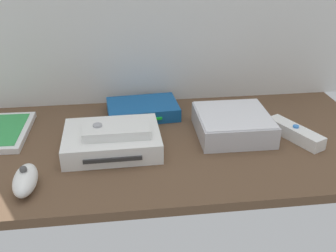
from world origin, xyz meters
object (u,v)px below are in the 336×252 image
(remote_wand, at_px, (295,133))
(game_console, at_px, (112,140))
(remote_nunchuk, at_px, (25,180))
(network_router, at_px, (143,109))
(remote_classic_pad, at_px, (116,129))
(mini_computer, at_px, (233,124))

(remote_wand, bearing_deg, game_console, 154.08)
(game_console, height_order, remote_wand, game_console)
(game_console, relative_size, remote_nunchuk, 2.11)
(network_router, bearing_deg, game_console, -119.59)
(remote_wand, height_order, remote_nunchuk, remote_nunchuk)
(remote_classic_pad, bearing_deg, mini_computer, 9.22)
(mini_computer, distance_m, network_router, 0.24)
(network_router, height_order, remote_nunchuk, remote_nunchuk)
(mini_computer, relative_size, remote_nunchuk, 1.71)
(game_console, distance_m, remote_classic_pad, 0.04)
(remote_nunchuk, distance_m, remote_classic_pad, 0.21)
(game_console, bearing_deg, remote_classic_pad, -38.96)
(remote_classic_pad, bearing_deg, remote_nunchuk, -145.32)
(remote_wand, height_order, remote_classic_pad, remote_classic_pad)
(game_console, xyz_separation_m, remote_classic_pad, (0.01, -0.01, 0.03))
(network_router, bearing_deg, remote_wand, -30.53)
(mini_computer, xyz_separation_m, remote_wand, (0.14, -0.04, -0.01))
(game_console, xyz_separation_m, mini_computer, (0.28, 0.04, 0.00))
(remote_wand, xyz_separation_m, remote_classic_pad, (-0.41, -0.00, 0.04))
(network_router, bearing_deg, mini_computer, -36.28)
(remote_nunchuk, height_order, remote_classic_pad, remote_classic_pad)
(game_console, relative_size, network_router, 1.13)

